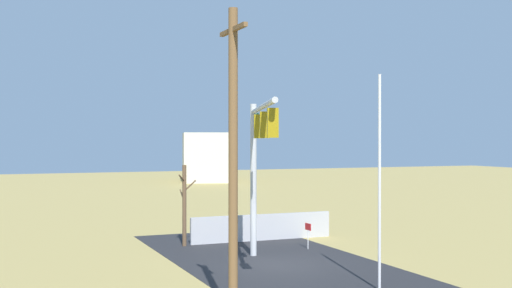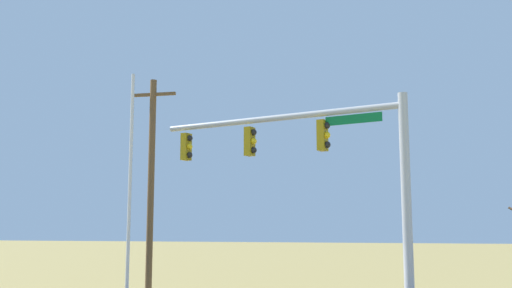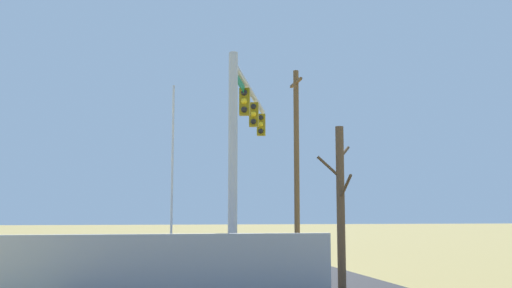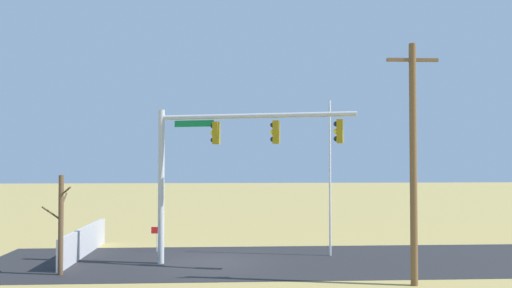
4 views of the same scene
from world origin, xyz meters
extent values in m
plane|color=#9E894C|center=(0.00, 0.00, 0.00)|extent=(160.00, 160.00, 0.00)
cube|color=#232326|center=(-4.00, 0.00, 0.01)|extent=(28.00, 8.00, 0.01)
cube|color=#B7B5AD|center=(3.28, 0.28, 0.00)|extent=(6.00, 6.00, 0.01)
cube|color=#A8A8AD|center=(6.14, -1.80, 0.67)|extent=(0.20, 7.64, 1.33)
cylinder|color=#B2B5BA|center=(2.28, 0.28, 3.36)|extent=(0.28, 0.28, 6.73)
cylinder|color=#B2B5BA|center=(-1.75, 1.57, 6.38)|extent=(8.13, 2.77, 0.20)
cube|color=#0F7238|center=(0.83, 0.74, 6.10)|extent=(1.72, 0.58, 0.28)
cube|color=#937A0F|center=(-0.14, 1.05, 5.68)|extent=(0.34, 0.42, 0.96)
sphere|color=black|center=(0.01, 1.01, 5.98)|extent=(0.22, 0.22, 0.22)
sphere|color=yellow|center=(0.01, 1.01, 5.68)|extent=(0.22, 0.22, 0.22)
sphere|color=black|center=(0.01, 1.01, 5.38)|extent=(0.22, 0.22, 0.22)
cube|color=#937A0F|center=(-2.64, 1.85, 5.68)|extent=(0.34, 0.42, 0.96)
sphere|color=black|center=(-2.49, 1.81, 5.98)|extent=(0.22, 0.22, 0.22)
sphere|color=yellow|center=(-2.49, 1.81, 5.68)|extent=(0.22, 0.22, 0.22)
sphere|color=black|center=(-2.49, 1.81, 5.38)|extent=(0.22, 0.22, 0.22)
cube|color=#937A0F|center=(-5.14, 2.65, 5.68)|extent=(0.34, 0.42, 0.96)
sphere|color=black|center=(-4.99, 2.61, 5.98)|extent=(0.22, 0.22, 0.22)
sphere|color=yellow|center=(-4.99, 2.61, 5.68)|extent=(0.22, 0.22, 0.22)
sphere|color=black|center=(-4.99, 2.61, 5.38)|extent=(0.22, 0.22, 0.22)
cylinder|color=silver|center=(-5.47, -1.17, 3.68)|extent=(0.10, 0.10, 7.36)
cylinder|color=brown|center=(-7.35, 4.85, 4.39)|extent=(0.26, 0.26, 8.78)
cube|color=brown|center=(-7.35, 4.85, 8.18)|extent=(1.90, 0.12, 0.12)
cylinder|color=brown|center=(5.95, 2.38, 1.96)|extent=(0.20, 0.20, 3.93)
cylinder|color=brown|center=(6.31, 2.38, 2.42)|extent=(0.78, 0.07, 0.57)
cylinder|color=brown|center=(5.71, 2.58, 3.31)|extent=(0.54, 0.47, 0.39)
cylinder|color=brown|center=(5.92, 2.11, 2.92)|extent=(0.12, 0.61, 0.55)
cylinder|color=silver|center=(2.84, -2.72, 0.45)|extent=(0.04, 0.04, 0.90)
cube|color=red|center=(2.84, -2.72, 1.06)|extent=(0.56, 0.02, 0.32)
camera|label=1|loc=(-24.04, 11.09, 5.11)|focal=45.16mm
camera|label=2|loc=(1.64, -16.57, 2.94)|focal=40.41mm
camera|label=3|loc=(19.34, -2.30, 1.78)|focal=40.32mm
camera|label=4|loc=(-0.59, 23.81, 4.53)|focal=37.34mm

